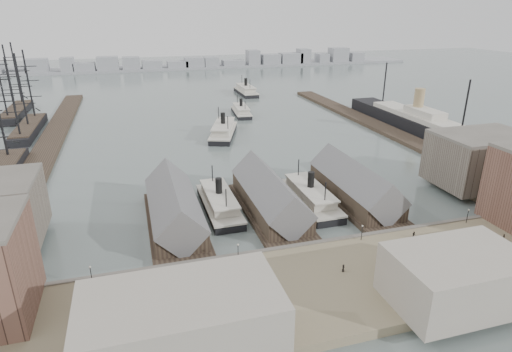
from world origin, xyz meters
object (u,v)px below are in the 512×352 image
object	(u,v)px
horse_cart_right	(434,267)
horse_cart_left	(175,291)
ferry_docked_west	(219,202)
ocean_steamer	(416,122)
horse_cart_center	(253,281)

from	to	relation	value
horse_cart_right	horse_cart_left	bearing A→B (deg)	71.77
ferry_docked_west	horse_cart_left	distance (m)	41.19
horse_cart_left	horse_cart_right	size ratio (longest dim) A/B	0.98
ocean_steamer	horse_cart_left	world-z (taller)	ocean_steamer
ocean_steamer	horse_cart_right	xyz separation A→B (m)	(-68.79, -101.86, -1.37)
horse_cart_left	horse_cart_center	size ratio (longest dim) A/B	0.93
ferry_docked_west	horse_cart_right	bearing A→B (deg)	-51.13
ferry_docked_west	ocean_steamer	world-z (taller)	ocean_steamer
ferry_docked_west	horse_cart_center	distance (m)	39.15
ferry_docked_west	ocean_steamer	distance (m)	119.46
ocean_steamer	horse_cart_center	xyz separation A→B (m)	(-106.46, -96.06, -1.34)
ferry_docked_west	horse_cart_left	bearing A→B (deg)	-113.77
ocean_steamer	horse_cart_right	bearing A→B (deg)	-124.03
horse_cart_left	ferry_docked_west	bearing A→B (deg)	-20.06
horse_cart_right	ocean_steamer	bearing A→B (deg)	-44.47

